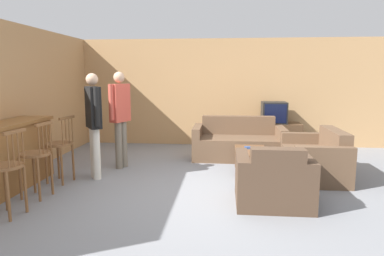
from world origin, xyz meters
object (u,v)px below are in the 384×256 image
couch_far (238,144)px  loveseat_right (316,159)px  bar_chair_near (6,171)px  armchair_near (273,182)px  tv (274,113)px  tv_unit (273,136)px  person_by_window (120,114)px  person_by_counter (94,119)px  bar_chair_far (60,148)px  bar_chair_mid (36,158)px  book_on_table (249,148)px  coffee_table (251,154)px

couch_far → loveseat_right: size_ratio=1.31×
bar_chair_near → couch_far: (2.93, 3.31, -0.26)m
loveseat_right → bar_chair_near: bearing=-153.8°
couch_far → armchair_near: couch_far is taller
couch_far → tv: (0.84, 0.94, 0.56)m
bar_chair_near → tv_unit: 5.68m
person_by_window → person_by_counter: (-0.23, -0.69, -0.02)m
loveseat_right → bar_chair_far: bearing=-170.6°
bar_chair_mid → book_on_table: 3.47m
loveseat_right → book_on_table: loveseat_right is taller
person_by_counter → book_on_table: bearing=13.7°
armchair_near → loveseat_right: bearing=56.3°
coffee_table → tv_unit: bearing=72.2°
tv_unit → bar_chair_near: bearing=-131.6°
bar_chair_near → person_by_window: bearing=73.0°
bar_chair_near → armchair_near: bar_chair_near is taller
bar_chair_mid → couch_far: (2.93, 2.64, -0.26)m
bar_chair_mid → tv_unit: bearing=43.6°
bar_chair_near → book_on_table: bearing=36.5°
bar_chair_near → armchair_near: size_ratio=1.10×
book_on_table → loveseat_right: bearing=-10.6°
bar_chair_far → person_by_window: bearing=53.5°
loveseat_right → person_by_counter: size_ratio=0.81×
bar_chair_far → tv: tv is taller
loveseat_right → armchair_near: bearing=-123.7°
person_by_counter → bar_chair_near: bearing=-106.2°
bar_chair_far → armchair_near: bar_chair_far is taller
bar_chair_far → tv_unit: (3.77, 2.88, -0.26)m
bar_chair_far → book_on_table: (3.07, 0.90, -0.12)m
bar_chair_near → person_by_counter: size_ratio=0.62×
couch_far → person_by_counter: 3.05m
bar_chair_far → person_by_counter: person_by_counter is taller
coffee_table → tv_unit: 2.20m
bar_chair_mid → couch_far: 3.95m
person_by_window → bar_chair_mid: bearing=-113.2°
couch_far → person_by_counter: (-2.45, -1.67, 0.69)m
coffee_table → tv_unit: (0.67, 2.09, -0.05)m
tv → bar_chair_mid: bearing=-136.5°
bar_chair_near → bar_chair_mid: size_ratio=1.00×
bar_chair_near → loveseat_right: bearing=26.2°
bar_chair_mid → coffee_table: 3.45m
bar_chair_near → bar_chair_mid: (0.00, 0.66, 0.00)m
coffee_table → person_by_counter: (-2.62, -0.52, 0.64)m
bar_chair_far → tv: 4.75m
book_on_table → tv_unit: bearing=70.6°
bar_chair_near → couch_far: bar_chair_near is taller
bar_chair_far → loveseat_right: bearing=9.4°
bar_chair_near → armchair_near: bearing=12.3°
loveseat_right → tv: size_ratio=2.56×
tv_unit → bar_chair_far: bearing=-142.6°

